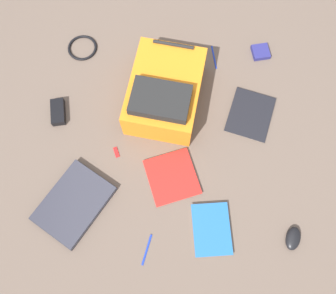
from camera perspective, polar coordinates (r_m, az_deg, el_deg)
The scene contains 13 objects.
ground_plane at distance 1.71m, azimuth 0.02°, elevation -0.37°, with size 3.85×3.85×0.00m, color brown.
backpack at distance 1.72m, azimuth -0.52°, elevation 8.55°, with size 0.39×0.48×0.22m.
laptop at distance 1.68m, azimuth -14.49°, elevation -8.53°, with size 0.38×0.40×0.03m.
book_red at distance 1.67m, azimuth 0.63°, elevation -4.73°, with size 0.27×0.28×0.02m.
book_blue at distance 1.81m, azimuth 12.72°, elevation 4.95°, with size 0.26×0.29×0.01m.
book_manual at distance 1.63m, azimuth 6.80°, elevation -12.66°, with size 0.18×0.24×0.02m.
computer_mouse at distance 1.70m, azimuth 18.95°, elevation -13.36°, with size 0.06×0.10×0.04m, color black.
cable_coil at distance 2.00m, azimuth -13.23°, elevation 14.85°, with size 0.15×0.15×0.01m, color black.
power_brick at distance 1.84m, azimuth -16.80°, elevation 5.26°, with size 0.06×0.13×0.04m, color black.
pen_black at distance 1.62m, azimuth -3.33°, elevation -15.73°, with size 0.01×0.01×0.13m, color #1933B2.
pen_blue at distance 1.94m, azimuth 7.21°, elevation 13.78°, with size 0.01×0.01×0.13m, color #1933B2.
earbud_pouch at distance 1.99m, azimuth 14.26°, elevation 14.20°, with size 0.08×0.08×0.02m, color navy.
usb_stick at distance 1.72m, azimuth -8.07°, elevation -0.79°, with size 0.02×0.05×0.01m, color #B21919.
Camera 1 is at (0.01, -0.54, 1.62)m, focal length 39.03 mm.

